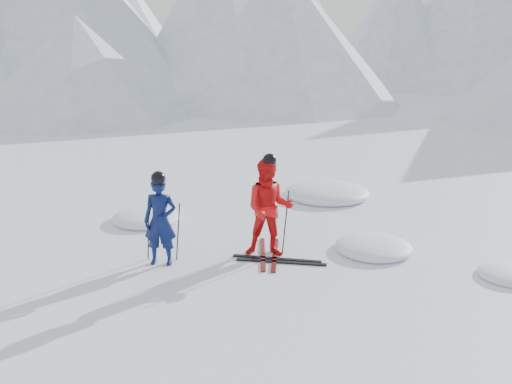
# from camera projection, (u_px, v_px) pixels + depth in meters

# --- Properties ---
(ground) EXTENTS (160.00, 160.00, 0.00)m
(ground) POSITION_uv_depth(u_px,v_px,m) (323.00, 257.00, 10.44)
(ground) COLOR white
(ground) RESTS_ON ground
(mountain_range) EXTENTS (106.15, 62.94, 15.53)m
(mountain_range) POSITION_uv_depth(u_px,v_px,m) (423.00, 7.00, 41.36)
(mountain_range) COLOR #B2BCD1
(mountain_range) RESTS_ON ground
(skier_blue) EXTENTS (0.64, 0.45, 1.66)m
(skier_blue) POSITION_uv_depth(u_px,v_px,m) (160.00, 221.00, 9.90)
(skier_blue) COLOR #0B1645
(skier_blue) RESTS_ON ground
(skier_red) EXTENTS (1.01, 0.84, 1.90)m
(skier_red) POSITION_uv_depth(u_px,v_px,m) (269.00, 208.00, 10.28)
(skier_red) COLOR red
(skier_red) RESTS_ON ground
(pole_blue_left) EXTENTS (0.11, 0.08, 1.11)m
(pole_blue_left) POSITION_uv_depth(u_px,v_px,m) (148.00, 232.00, 10.17)
(pole_blue_left) COLOR black
(pole_blue_left) RESTS_ON ground
(pole_blue_right) EXTENTS (0.11, 0.07, 1.11)m
(pole_blue_right) POSITION_uv_depth(u_px,v_px,m) (178.00, 232.00, 10.17)
(pole_blue_right) COLOR black
(pole_blue_right) RESTS_ON ground
(pole_red_left) EXTENTS (0.13, 0.10, 1.26)m
(pole_red_left) POSITION_uv_depth(u_px,v_px,m) (256.00, 219.00, 10.65)
(pole_red_left) COLOR black
(pole_red_left) RESTS_ON ground
(pole_red_right) EXTENTS (0.13, 0.09, 1.26)m
(pole_red_right) POSITION_uv_depth(u_px,v_px,m) (285.00, 222.00, 10.46)
(pole_red_right) COLOR black
(pole_red_right) RESTS_ON ground
(ski_worn_left) EXTENTS (0.37, 1.69, 0.03)m
(ski_worn_left) POSITION_uv_depth(u_px,v_px,m) (263.00, 254.00, 10.55)
(ski_worn_left) COLOR black
(ski_worn_left) RESTS_ON ground
(ski_worn_right) EXTENTS (0.25, 1.70, 0.03)m
(ski_worn_right) POSITION_uv_depth(u_px,v_px,m) (275.00, 255.00, 10.51)
(ski_worn_right) COLOR black
(ski_worn_right) RESTS_ON ground
(ski_loose_a) EXTENTS (1.70, 0.14, 0.03)m
(ski_loose_a) POSITION_uv_depth(u_px,v_px,m) (277.00, 259.00, 10.31)
(ski_loose_a) COLOR black
(ski_loose_a) RESTS_ON ground
(ski_loose_b) EXTENTS (1.70, 0.10, 0.03)m
(ski_loose_b) POSITION_uv_depth(u_px,v_px,m) (281.00, 262.00, 10.15)
(ski_loose_b) COLOR black
(ski_loose_b) RESTS_ON ground
(snow_lumps) EXTENTS (8.74, 6.41, 0.50)m
(snow_lumps) POSITION_uv_depth(u_px,v_px,m) (309.00, 212.00, 13.22)
(snow_lumps) COLOR white
(snow_lumps) RESTS_ON ground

